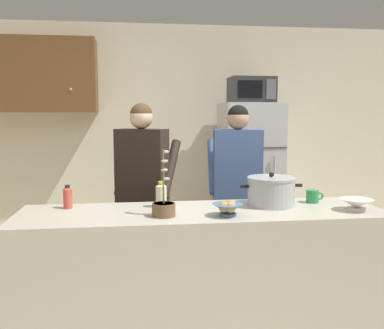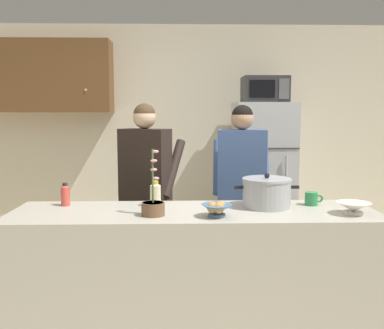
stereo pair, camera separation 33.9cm
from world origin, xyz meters
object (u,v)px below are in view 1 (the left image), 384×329
person_near_pot (143,177)px  cooking_pot (271,191)px  bread_bowl (228,208)px  refrigerator (249,178)px  microwave (251,90)px  bottle_near_edge (161,195)px  person_by_sink (237,176)px  coffee_mug (313,196)px  potted_orchid (164,206)px  bottle_mid_counter (68,197)px  empty_bowl (356,204)px

person_near_pot → cooking_pot: bearing=-38.0°
bread_bowl → cooking_pot: bearing=36.5°
refrigerator → microwave: bearing=-89.9°
bread_bowl → bottle_near_edge: 0.52m
person_by_sink → coffee_mug: bearing=-59.5°
refrigerator → potted_orchid: refrigerator is taller
bottle_near_edge → potted_orchid: size_ratio=0.43×
person_by_sink → potted_orchid: bearing=-126.1°
microwave → potted_orchid: bearing=-119.2°
refrigerator → person_near_pot: refrigerator is taller
coffee_mug → bottle_near_edge: size_ratio=0.72×
person_near_pot → microwave: bearing=40.2°
bottle_near_edge → bottle_mid_counter: bottle_near_edge is taller
bread_bowl → empty_bowl: bearing=2.9°
bread_bowl → person_by_sink: bearing=73.5°
refrigerator → microwave: (0.00, -0.02, 0.99)m
cooking_pot → potted_orchid: (-0.78, -0.22, -0.04)m
bottle_mid_counter → potted_orchid: (0.64, -0.31, -0.02)m
empty_bowl → bottle_near_edge: 1.33m
person_by_sink → bottle_mid_counter: size_ratio=10.04×
person_near_pot → empty_bowl: 1.70m
cooking_pot → coffee_mug: size_ratio=3.45×
refrigerator → empty_bowl: size_ratio=7.57×
cooking_pot → potted_orchid: bearing=-164.0°
empty_bowl → coffee_mug: bearing=122.8°
bottle_near_edge → bottle_mid_counter: bearing=176.4°
cooking_pot → bottle_mid_counter: bearing=176.5°
person_by_sink → cooking_pot: (0.07, -0.75, -0.01)m
microwave → potted_orchid: 2.39m
cooking_pot → empty_bowl: bearing=-23.8°
bottle_near_edge → potted_orchid: bearing=-89.8°
person_near_pot → empty_bowl: bearing=-33.3°
cooking_pot → bottle_near_edge: size_ratio=2.47×
person_by_sink → potted_orchid: 1.20m
person_near_pot → bottle_near_edge: (0.12, -0.66, -0.03)m
person_by_sink → bread_bowl: bearing=-106.5°
refrigerator → person_by_sink: 1.09m
bread_bowl → bottle_mid_counter: (-1.05, 0.36, 0.03)m
coffee_mug → bottle_mid_counter: (-1.76, 0.03, 0.03)m
person_near_pot → bottle_near_edge: bearing=-79.6°
cooking_pot → bottle_mid_counter: cooking_pot is taller
bottle_mid_counter → refrigerator: bearing=43.8°
bread_bowl → empty_bowl: bread_bowl is taller
refrigerator → bottle_mid_counter: 2.41m
person_by_sink → bottle_near_edge: bearing=-135.3°
person_by_sink → bread_bowl: (-0.30, -1.02, -0.06)m
refrigerator → person_by_sink: (-0.38, -1.00, 0.18)m
refrigerator → bottle_mid_counter: (-1.73, -1.66, 0.15)m
person_near_pot → person_by_sink: (0.83, 0.04, -0.01)m
bread_bowl → bottle_mid_counter: 1.11m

